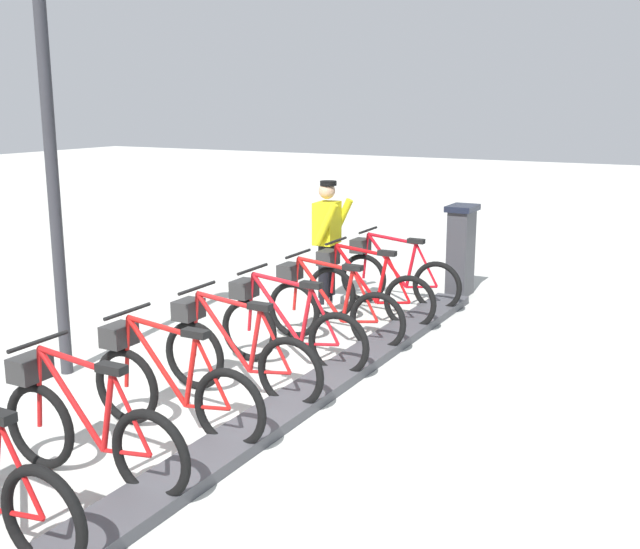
# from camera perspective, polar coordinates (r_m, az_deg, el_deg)

# --- Properties ---
(ground_plane) EXTENTS (60.00, 60.00, 0.00)m
(ground_plane) POSITION_cam_1_polar(r_m,az_deg,el_deg) (6.80, -3.18, -10.65)
(ground_plane) COLOR beige
(dock_rail_base) EXTENTS (0.44, 9.15, 0.10)m
(dock_rail_base) POSITION_cam_1_polar(r_m,az_deg,el_deg) (6.78, -3.18, -10.26)
(dock_rail_base) COLOR #47474C
(dock_rail_base) RESTS_ON ground
(payment_kiosk) EXTENTS (0.36, 0.52, 1.28)m
(payment_kiosk) POSITION_cam_1_polar(r_m,az_deg,el_deg) (10.99, 10.32, 1.87)
(payment_kiosk) COLOR #38383D
(payment_kiosk) RESTS_ON ground
(bike_docked_0) EXTENTS (1.72, 0.54, 1.02)m
(bike_docked_0) POSITION_cam_1_polar(r_m,az_deg,el_deg) (10.32, 5.49, -0.03)
(bike_docked_0) COLOR black
(bike_docked_0) RESTS_ON ground
(bike_docked_1) EXTENTS (1.72, 0.54, 1.02)m
(bike_docked_1) POSITION_cam_1_polar(r_m,az_deg,el_deg) (9.50, 3.27, -1.11)
(bike_docked_1) COLOR black
(bike_docked_1) RESTS_ON ground
(bike_docked_2) EXTENTS (1.72, 0.54, 1.02)m
(bike_docked_2) POSITION_cam_1_polar(r_m,az_deg,el_deg) (8.69, 0.64, -2.40)
(bike_docked_2) COLOR black
(bike_docked_2) RESTS_ON ground
(bike_docked_3) EXTENTS (1.72, 0.54, 1.02)m
(bike_docked_3) POSITION_cam_1_polar(r_m,az_deg,el_deg) (7.92, -2.52, -3.93)
(bike_docked_3) COLOR black
(bike_docked_3) RESTS_ON ground
(bike_docked_4) EXTENTS (1.72, 0.54, 1.02)m
(bike_docked_4) POSITION_cam_1_polar(r_m,az_deg,el_deg) (7.18, -6.38, -5.77)
(bike_docked_4) COLOR black
(bike_docked_4) RESTS_ON ground
(bike_docked_5) EXTENTS (1.72, 0.54, 1.02)m
(bike_docked_5) POSITION_cam_1_polar(r_m,az_deg,el_deg) (6.49, -11.11, -7.98)
(bike_docked_5) COLOR black
(bike_docked_5) RESTS_ON ground
(bike_docked_6) EXTENTS (1.72, 0.54, 1.02)m
(bike_docked_6) POSITION_cam_1_polar(r_m,az_deg,el_deg) (5.86, -16.99, -10.62)
(bike_docked_6) COLOR black
(bike_docked_6) RESTS_ON ground
(worker_near_rack) EXTENTS (0.48, 0.65, 1.66)m
(worker_near_rack) POSITION_cam_1_polar(r_m,az_deg,el_deg) (10.33, 0.55, 2.75)
(worker_near_rack) COLOR white
(worker_near_rack) RESTS_ON ground
(lamp_post) EXTENTS (0.32, 0.32, 4.23)m
(lamp_post) POSITION_cam_1_polar(r_m,az_deg,el_deg) (7.85, -19.51, 12.37)
(lamp_post) COLOR #2D2D33
(lamp_post) RESTS_ON ground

